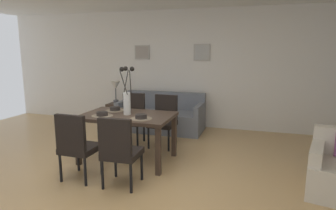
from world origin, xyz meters
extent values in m
plane|color=tan|center=(0.00, 0.00, 0.00)|extent=(9.00, 9.00, 0.00)
cube|color=white|center=(0.00, 3.25, 1.30)|extent=(9.00, 0.10, 2.60)
cube|color=#3D2D23|center=(-0.30, 0.82, 0.71)|extent=(1.40, 0.91, 0.05)
cube|color=#3D2D23|center=(0.34, 1.22, 0.34)|extent=(0.07, 0.07, 0.69)
cube|color=#3D2D23|center=(-0.94, 1.22, 0.34)|extent=(0.07, 0.07, 0.69)
cube|color=#3D2D23|center=(0.34, 0.43, 0.34)|extent=(0.07, 0.07, 0.69)
cube|color=#3D2D23|center=(-0.94, 0.43, 0.34)|extent=(0.07, 0.07, 0.69)
cube|color=black|center=(-0.62, 0.03, 0.42)|extent=(0.45, 0.45, 0.08)
cube|color=black|center=(-0.63, -0.16, 0.68)|extent=(0.42, 0.07, 0.48)
cylinder|color=black|center=(-0.43, 0.21, 0.19)|extent=(0.04, 0.04, 0.38)
cylinder|color=black|center=(-0.81, 0.22, 0.19)|extent=(0.04, 0.04, 0.38)
cylinder|color=black|center=(-0.44, -0.17, 0.19)|extent=(0.04, 0.04, 0.38)
cylinder|color=black|center=(-0.82, -0.16, 0.19)|extent=(0.04, 0.04, 0.38)
cube|color=black|center=(-0.61, 1.61, 0.42)|extent=(0.47, 0.47, 0.08)
cube|color=black|center=(-0.62, 1.80, 0.68)|extent=(0.42, 0.09, 0.48)
cylinder|color=black|center=(-0.78, 1.41, 0.19)|extent=(0.04, 0.04, 0.38)
cylinder|color=black|center=(-0.40, 1.44, 0.19)|extent=(0.04, 0.04, 0.38)
cylinder|color=black|center=(-0.81, 1.79, 0.19)|extent=(0.04, 0.04, 0.38)
cylinder|color=black|center=(-0.43, 1.82, 0.19)|extent=(0.04, 0.04, 0.38)
cube|color=black|center=(0.00, 0.02, 0.42)|extent=(0.46, 0.46, 0.08)
cube|color=black|center=(0.00, -0.17, 0.68)|extent=(0.42, 0.08, 0.48)
cylinder|color=black|center=(0.18, 0.21, 0.19)|extent=(0.04, 0.04, 0.38)
cylinder|color=black|center=(-0.20, 0.20, 0.19)|extent=(0.04, 0.04, 0.38)
cylinder|color=black|center=(0.19, -0.16, 0.19)|extent=(0.04, 0.04, 0.38)
cylinder|color=black|center=(-0.18, -0.18, 0.19)|extent=(0.04, 0.04, 0.38)
cube|color=black|center=(0.01, 1.60, 0.42)|extent=(0.47, 0.47, 0.08)
cube|color=black|center=(0.03, 1.79, 0.68)|extent=(0.42, 0.09, 0.48)
cylinder|color=black|center=(-0.19, 1.43, 0.19)|extent=(0.04, 0.04, 0.38)
cylinder|color=black|center=(0.19, 1.40, 0.19)|extent=(0.04, 0.04, 0.38)
cylinder|color=black|center=(-0.16, 1.80, 0.19)|extent=(0.04, 0.04, 0.38)
cylinder|color=black|center=(0.22, 1.78, 0.19)|extent=(0.04, 0.04, 0.38)
cylinder|color=white|center=(-0.30, 0.82, 0.91)|extent=(0.11, 0.11, 0.34)
cylinder|color=black|center=(-0.24, 0.84, 1.24)|extent=(0.05, 0.12, 0.37)
sphere|color=black|center=(-0.21, 0.85, 1.44)|extent=(0.07, 0.07, 0.07)
cylinder|color=black|center=(-0.33, 0.87, 1.24)|extent=(0.08, 0.05, 0.38)
sphere|color=black|center=(-0.34, 0.90, 1.44)|extent=(0.07, 0.07, 0.07)
cylinder|color=black|center=(-0.32, 0.76, 1.24)|extent=(0.15, 0.06, 0.36)
sphere|color=black|center=(-0.33, 0.74, 1.44)|extent=(0.07, 0.07, 0.07)
cylinder|color=#7F705B|center=(-0.61, 0.62, 0.74)|extent=(0.32, 0.32, 0.01)
cylinder|color=#2D2826|center=(-0.61, 0.62, 0.78)|extent=(0.17, 0.17, 0.06)
cylinder|color=black|center=(-0.61, 0.62, 0.79)|extent=(0.13, 0.13, 0.04)
cylinder|color=#7F705B|center=(-0.61, 1.03, 0.74)|extent=(0.32, 0.32, 0.01)
cylinder|color=#2D2826|center=(-0.61, 1.03, 0.78)|extent=(0.17, 0.17, 0.06)
cylinder|color=black|center=(-0.61, 1.03, 0.79)|extent=(0.13, 0.13, 0.04)
cylinder|color=#7F705B|center=(0.02, 0.62, 0.74)|extent=(0.32, 0.32, 0.01)
cylinder|color=#2D2826|center=(0.02, 0.62, 0.78)|extent=(0.17, 0.17, 0.06)
cylinder|color=black|center=(0.02, 0.62, 0.79)|extent=(0.13, 0.13, 0.04)
cube|color=slate|center=(-0.37, 2.65, 0.21)|extent=(1.81, 0.84, 0.42)
cube|color=slate|center=(-0.37, 2.99, 0.61)|extent=(1.81, 0.16, 0.38)
cube|color=slate|center=(0.49, 2.65, 0.52)|extent=(0.10, 0.84, 0.20)
cube|color=slate|center=(-1.22, 2.65, 0.52)|extent=(0.10, 0.84, 0.20)
cube|color=#3D2D23|center=(-1.47, 2.72, 0.26)|extent=(0.36, 0.36, 0.52)
cylinder|color=#4C4C51|center=(-1.47, 2.72, 0.56)|extent=(0.12, 0.12, 0.08)
cylinder|color=#4C4C51|center=(-1.47, 2.72, 0.74)|extent=(0.02, 0.02, 0.30)
cone|color=silver|center=(-1.47, 2.72, 0.94)|extent=(0.22, 0.22, 0.18)
cube|color=beige|center=(2.33, 0.58, 0.49)|extent=(0.29, 0.69, 0.18)
cube|color=#B2ADA3|center=(-1.00, 3.18, 1.67)|extent=(0.36, 0.02, 0.32)
cube|color=#9E9389|center=(-1.00, 3.17, 1.67)|extent=(0.31, 0.01, 0.27)
cube|color=#B2ADA3|center=(0.40, 3.18, 1.67)|extent=(0.36, 0.02, 0.36)
cube|color=#B2B2AD|center=(0.40, 3.17, 1.67)|extent=(0.31, 0.01, 0.31)
camera|label=1|loc=(1.60, -3.19, 1.71)|focal=31.23mm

